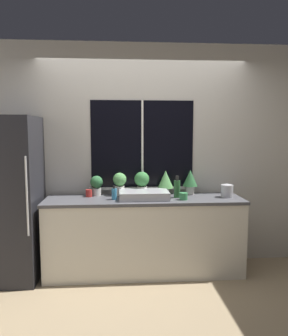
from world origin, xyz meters
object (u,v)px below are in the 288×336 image
object	(u,v)px
potted_plant_far_left	(97,184)
potted_plant_center	(142,182)
mug_green	(183,196)
bottle_tall	(177,188)
mug_red	(89,193)
soap_bottle	(114,194)
kettle	(227,190)
refrigerator	(5,199)
potted_plant_right	(166,180)
potted_plant_left	(120,182)
potted_plant_far_right	(190,180)
sink	(144,195)

from	to	relation	value
potted_plant_far_left	potted_plant_center	size ratio (longest dim) A/B	0.84
potted_plant_far_left	mug_green	size ratio (longest dim) A/B	2.60
bottle_tall	mug_red	world-z (taller)	bottle_tall
soap_bottle	bottle_tall	size ratio (longest dim) A/B	0.63
mug_red	kettle	distance (m)	1.62
refrigerator	mug_green	xyz separation A→B (m)	(1.98, -0.09, 0.02)
refrigerator	potted_plant_far_left	bearing A→B (deg)	12.92
potted_plant_center	potted_plant_far_left	bearing A→B (deg)	180.00
refrigerator	mug_green	distance (m)	1.98
kettle	soap_bottle	bearing A→B (deg)	-178.04
potted_plant_right	soap_bottle	xyz separation A→B (m)	(-0.62, -0.25, -0.11)
refrigerator	mug_green	size ratio (longest dim) A/B	19.76
mug_green	potted_plant_left	bearing A→B (deg)	155.73
mug_red	mug_green	world-z (taller)	mug_red
mug_green	soap_bottle	bearing A→B (deg)	175.06
potted_plant_right	mug_green	bearing A→B (deg)	-63.73
potted_plant_left	potted_plant_center	xyz separation A→B (m)	(0.27, -0.00, 0.01)
bottle_tall	mug_green	xyz separation A→B (m)	(0.05, -0.13, -0.07)
potted_plant_far_right	bottle_tall	xyz separation A→B (m)	(-0.19, -0.19, -0.07)
bottle_tall	kettle	distance (m)	0.59
potted_plant_left	mug_red	bearing A→B (deg)	-168.34
sink	refrigerator	bearing A→B (deg)	-179.80
mug_red	kettle	bearing A→B (deg)	-4.81
potted_plant_far_left	mug_red	world-z (taller)	potted_plant_far_left
refrigerator	sink	distance (m)	1.54
sink	mug_green	world-z (taller)	sink
refrigerator	potted_plant_right	distance (m)	1.84
bottle_tall	kettle	bearing A→B (deg)	-1.99
kettle	potted_plant_center	bearing A→B (deg)	167.94
potted_plant_far_left	potted_plant_right	distance (m)	0.83
mug_green	potted_plant_far_left	bearing A→B (deg)	161.99
potted_plant_left	potted_plant_right	world-z (taller)	potted_plant_right
potted_plant_left	mug_green	world-z (taller)	potted_plant_left
potted_plant_far_right	soap_bottle	distance (m)	0.96
potted_plant_far_left	potted_plant_center	bearing A→B (deg)	0.00
sink	soap_bottle	bearing A→B (deg)	-174.35
potted_plant_center	bottle_tall	world-z (taller)	potted_plant_center
soap_bottle	mug_red	world-z (taller)	soap_bottle
mug_red	potted_plant_far_left	bearing A→B (deg)	41.31
potted_plant_center	potted_plant_far_right	xyz separation A→B (m)	(0.59, 0.00, 0.02)
refrigerator	potted_plant_center	distance (m)	1.55
bottle_tall	kettle	xyz separation A→B (m)	(0.59, -0.02, -0.03)
sink	potted_plant_far_left	size ratio (longest dim) A/B	2.33
potted_plant_far_right	kettle	size ratio (longest dim) A/B	1.85
sink	potted_plant_center	xyz separation A→B (m)	(-0.01, 0.22, 0.12)
potted_plant_center	mug_green	distance (m)	0.56
potted_plant_center	mug_red	size ratio (longest dim) A/B	3.28
mug_green	sink	bearing A→B (deg)	167.11
potted_plant_right	soap_bottle	size ratio (longest dim) A/B	1.82
potted_plant_left	kettle	size ratio (longest dim) A/B	1.69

